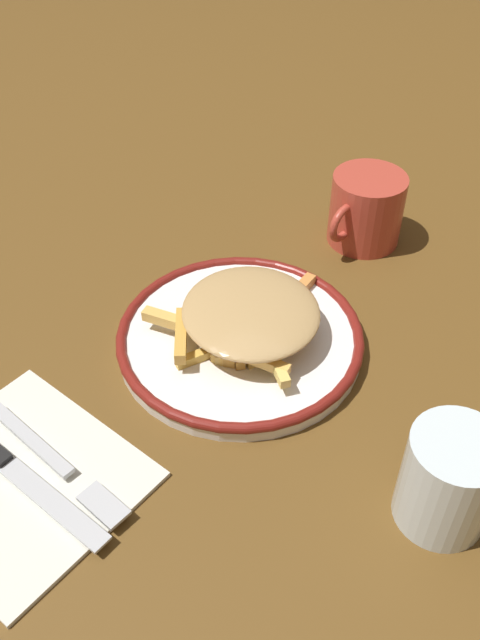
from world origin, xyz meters
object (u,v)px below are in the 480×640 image
(plate, at_px, (240,338))
(fork, at_px, (54,461))
(napkin, at_px, (20,478))
(fries_heap, at_px, (249,316))
(coffee_mug, at_px, (366,209))
(knife, at_px, (4,461))
(water_glass, at_px, (449,480))

(plate, height_order, fork, plate)
(napkin, bearing_deg, fries_heap, 172.66)
(plate, distance_m, fries_heap, 0.03)
(plate, bearing_deg, coffee_mug, -176.47)
(napkin, relative_size, coffee_mug, 1.67)
(fork, bearing_deg, coffee_mug, 179.93)
(plate, xyz_separation_m, knife, (0.25, -0.05, 0.00))
(fries_heap, height_order, coffee_mug, coffee_mug)
(napkin, distance_m, water_glass, 0.35)
(fries_heap, bearing_deg, fork, -5.20)
(coffee_mug, bearing_deg, plate, 3.53)
(knife, bearing_deg, water_glass, 125.85)
(fries_heap, height_order, knife, fries_heap)
(knife, height_order, coffee_mug, coffee_mug)
(fork, relative_size, coffee_mug, 1.54)
(water_glass, xyz_separation_m, coffee_mug, (-0.27, -0.27, -0.00))
(fork, relative_size, water_glass, 1.95)
(fork, xyz_separation_m, coffee_mug, (-0.46, 0.00, 0.03))
(fork, xyz_separation_m, knife, (0.03, -0.03, 0.00))
(fork, height_order, coffee_mug, coffee_mug)
(knife, bearing_deg, fork, 133.32)
(water_glass, bearing_deg, knife, -54.15)
(plate, bearing_deg, napkin, -6.33)
(napkin, height_order, fork, fork)
(fries_heap, distance_m, napkin, 0.26)
(knife, bearing_deg, napkin, 93.49)
(fork, bearing_deg, napkin, -23.44)
(fries_heap, xyz_separation_m, fork, (0.23, -0.02, -0.03))
(plate, relative_size, knife, 1.19)
(fork, relative_size, knife, 0.84)
(napkin, xyz_separation_m, fork, (-0.03, 0.01, 0.01))
(plate, height_order, water_glass, water_glass)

